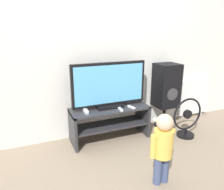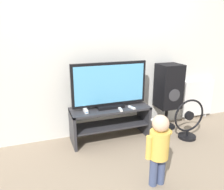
{
  "view_description": "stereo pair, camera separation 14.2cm",
  "coord_description": "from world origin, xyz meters",
  "px_view_note": "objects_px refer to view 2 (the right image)",
  "views": [
    {
      "loc": [
        -1.08,
        -2.47,
        1.55
      ],
      "look_at": [
        0.0,
        0.12,
        0.69
      ],
      "focal_mm": 35.0,
      "sensor_mm": 36.0,
      "label": 1
    },
    {
      "loc": [
        -0.95,
        -2.52,
        1.55
      ],
      "look_at": [
        0.0,
        0.12,
        0.69
      ],
      "focal_mm": 35.0,
      "sensor_mm": 36.0,
      "label": 2
    }
  ],
  "objects_px": {
    "remote_primary": "(132,107)",
    "child": "(159,145)",
    "television": "(110,86)",
    "game_console": "(85,110)",
    "remote_secondary": "(120,109)",
    "floor_fan": "(189,121)",
    "radiator": "(198,98)",
    "speaker_tower": "(168,87)"
  },
  "relations": [
    {
      "from": "floor_fan",
      "to": "radiator",
      "type": "xyz_separation_m",
      "value": [
        0.64,
        0.58,
        0.11
      ]
    },
    {
      "from": "remote_primary",
      "to": "child",
      "type": "xyz_separation_m",
      "value": [
        -0.14,
        -0.95,
        -0.04
      ]
    },
    {
      "from": "television",
      "to": "game_console",
      "type": "xyz_separation_m",
      "value": [
        -0.36,
        -0.06,
        -0.29
      ]
    },
    {
      "from": "remote_primary",
      "to": "child",
      "type": "distance_m",
      "value": 0.96
    },
    {
      "from": "television",
      "to": "radiator",
      "type": "distance_m",
      "value": 1.77
    },
    {
      "from": "speaker_tower",
      "to": "remote_secondary",
      "type": "bearing_deg",
      "value": -166.73
    },
    {
      "from": "television",
      "to": "speaker_tower",
      "type": "bearing_deg",
      "value": 2.86
    },
    {
      "from": "child",
      "to": "radiator",
      "type": "xyz_separation_m",
      "value": [
        1.58,
        1.29,
        -0.08
      ]
    },
    {
      "from": "floor_fan",
      "to": "remote_primary",
      "type": "bearing_deg",
      "value": 163.02
    },
    {
      "from": "television",
      "to": "speaker_tower",
      "type": "xyz_separation_m",
      "value": [
        0.99,
        0.05,
        -0.13
      ]
    },
    {
      "from": "game_console",
      "to": "remote_secondary",
      "type": "height_order",
      "value": "game_console"
    },
    {
      "from": "remote_primary",
      "to": "floor_fan",
      "type": "height_order",
      "value": "floor_fan"
    },
    {
      "from": "television",
      "to": "radiator",
      "type": "height_order",
      "value": "television"
    },
    {
      "from": "remote_secondary",
      "to": "child",
      "type": "bearing_deg",
      "value": -87.99
    },
    {
      "from": "floor_fan",
      "to": "remote_secondary",
      "type": "bearing_deg",
      "value": 166.84
    },
    {
      "from": "remote_primary",
      "to": "speaker_tower",
      "type": "bearing_deg",
      "value": 15.24
    },
    {
      "from": "television",
      "to": "remote_primary",
      "type": "height_order",
      "value": "television"
    },
    {
      "from": "game_console",
      "to": "floor_fan",
      "type": "height_order",
      "value": "floor_fan"
    },
    {
      "from": "game_console",
      "to": "remote_primary",
      "type": "xyz_separation_m",
      "value": [
        0.64,
        -0.09,
        -0.01
      ]
    },
    {
      "from": "game_console",
      "to": "remote_primary",
      "type": "relative_size",
      "value": 1.26
    },
    {
      "from": "floor_fan",
      "to": "radiator",
      "type": "height_order",
      "value": "radiator"
    },
    {
      "from": "remote_secondary",
      "to": "child",
      "type": "xyz_separation_m",
      "value": [
        0.03,
        -0.94,
        -0.04
      ]
    },
    {
      "from": "television",
      "to": "game_console",
      "type": "distance_m",
      "value": 0.47
    },
    {
      "from": "game_console",
      "to": "remote_secondary",
      "type": "distance_m",
      "value": 0.47
    },
    {
      "from": "game_console",
      "to": "remote_secondary",
      "type": "bearing_deg",
      "value": -12.39
    },
    {
      "from": "remote_primary",
      "to": "remote_secondary",
      "type": "xyz_separation_m",
      "value": [
        -0.18,
        -0.02,
        0.0
      ]
    },
    {
      "from": "game_console",
      "to": "remote_secondary",
      "type": "xyz_separation_m",
      "value": [
        0.46,
        -0.1,
        -0.01
      ]
    },
    {
      "from": "television",
      "to": "radiator",
      "type": "bearing_deg",
      "value": 6.49
    },
    {
      "from": "child",
      "to": "radiator",
      "type": "bearing_deg",
      "value": 39.31
    },
    {
      "from": "television",
      "to": "remote_primary",
      "type": "xyz_separation_m",
      "value": [
        0.28,
        -0.14,
        -0.3
      ]
    },
    {
      "from": "television",
      "to": "floor_fan",
      "type": "height_order",
      "value": "television"
    },
    {
      "from": "remote_secondary",
      "to": "floor_fan",
      "type": "height_order",
      "value": "floor_fan"
    },
    {
      "from": "remote_primary",
      "to": "radiator",
      "type": "xyz_separation_m",
      "value": [
        1.43,
        0.34,
        -0.12
      ]
    },
    {
      "from": "remote_primary",
      "to": "remote_secondary",
      "type": "relative_size",
      "value": 1.01
    },
    {
      "from": "remote_primary",
      "to": "radiator",
      "type": "height_order",
      "value": "radiator"
    },
    {
      "from": "game_console",
      "to": "speaker_tower",
      "type": "distance_m",
      "value": 1.37
    },
    {
      "from": "game_console",
      "to": "speaker_tower",
      "type": "relative_size",
      "value": 0.16
    },
    {
      "from": "game_console",
      "to": "remote_primary",
      "type": "bearing_deg",
      "value": -7.67
    },
    {
      "from": "game_console",
      "to": "floor_fan",
      "type": "distance_m",
      "value": 1.49
    },
    {
      "from": "remote_secondary",
      "to": "child",
      "type": "relative_size",
      "value": 0.17
    },
    {
      "from": "floor_fan",
      "to": "radiator",
      "type": "bearing_deg",
      "value": 42.39
    },
    {
      "from": "game_console",
      "to": "child",
      "type": "relative_size",
      "value": 0.22
    }
  ]
}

